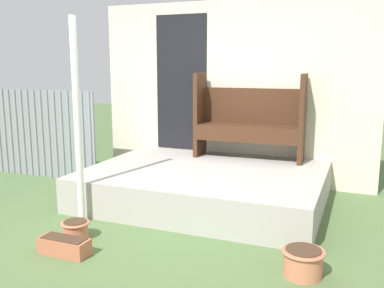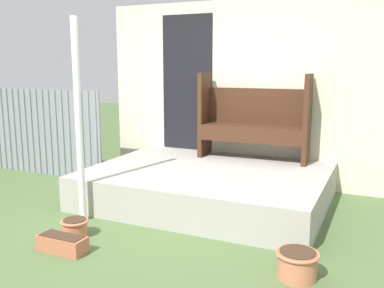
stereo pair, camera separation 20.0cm
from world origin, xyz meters
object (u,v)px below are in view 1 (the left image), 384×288
(support_post, at_px, (77,123))
(flower_pot_middle, at_px, (303,261))
(flower_pot_left, at_px, (75,229))
(planter_box_rect, at_px, (64,246))
(bench, at_px, (249,117))

(support_post, height_order, flower_pot_middle, support_post)
(flower_pot_left, xyz_separation_m, planter_box_rect, (0.13, -0.33, -0.02))
(support_post, relative_size, bench, 1.47)
(flower_pot_middle, relative_size, planter_box_rect, 0.75)
(support_post, bearing_deg, flower_pot_middle, -7.79)
(bench, bearing_deg, flower_pot_middle, -67.37)
(planter_box_rect, bearing_deg, flower_pot_middle, 10.90)
(flower_pot_left, distance_m, planter_box_rect, 0.36)
(bench, xyz_separation_m, flower_pot_left, (-1.13, -2.42, -0.89))
(flower_pot_left, height_order, planter_box_rect, flower_pot_left)
(support_post, xyz_separation_m, planter_box_rect, (0.34, -0.73, -1.02))
(planter_box_rect, bearing_deg, bench, 69.96)
(bench, height_order, planter_box_rect, bench)
(bench, relative_size, flower_pot_left, 5.28)
(flower_pot_middle, bearing_deg, flower_pot_left, -178.22)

